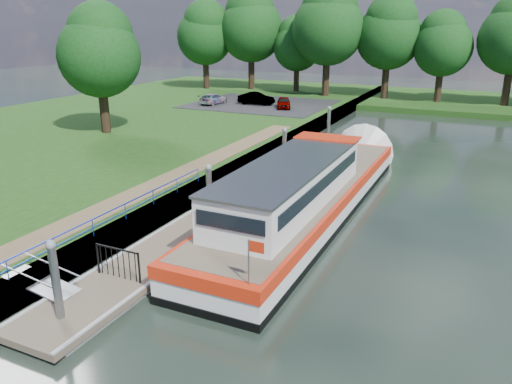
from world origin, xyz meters
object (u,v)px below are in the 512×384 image
at_px(barge, 311,191).
at_px(car_c, 213,99).
at_px(car_a, 284,102).
at_px(pontoon, 252,193).
at_px(car_b, 256,98).

xyz_separation_m(barge, car_c, (-19.02, 23.64, 0.28)).
height_order(car_a, car_c, car_a).
bearing_deg(pontoon, car_b, 114.66).
relative_size(pontoon, barge, 1.42).
bearing_deg(car_c, car_b, -154.53).
distance_m(pontoon, car_a, 24.68).
height_order(pontoon, car_b, car_b).
xyz_separation_m(pontoon, car_c, (-15.42, 22.84, 1.19)).
relative_size(car_a, car_c, 0.88).
xyz_separation_m(barge, car_a, (-11.31, 24.22, 0.30)).
height_order(pontoon, car_c, car_c).
bearing_deg(barge, pontoon, 167.36).
height_order(pontoon, car_a, car_a).
distance_m(barge, car_c, 30.34).
bearing_deg(barge, car_b, 120.41).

